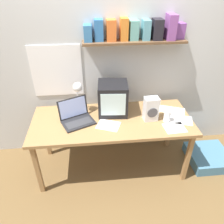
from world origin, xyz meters
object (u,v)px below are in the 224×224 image
(open_notebook, at_px, (175,128))
(floor_cushion, at_px, (208,157))
(juice_glass, at_px, (167,116))
(loose_paper_near_laptop, at_px, (172,110))
(laptop, at_px, (76,116))
(printed_handout, at_px, (108,125))
(space_heater, at_px, (151,109))
(desk_lamp, at_px, (78,91))
(loose_paper_near_monitor, at_px, (180,120))
(crt_monitor, at_px, (113,98))
(corner_desk, at_px, (112,124))

(open_notebook, bearing_deg, floor_cushion, 15.59)
(juice_glass, xyz_separation_m, loose_paper_near_laptop, (0.13, 0.21, -0.06))
(laptop, height_order, printed_handout, laptop)
(space_heater, distance_m, open_notebook, 0.31)
(desk_lamp, height_order, loose_paper_near_monitor, desk_lamp)
(laptop, height_order, space_heater, space_heater)
(laptop, bearing_deg, desk_lamp, 56.26)
(crt_monitor, distance_m, printed_handout, 0.32)
(corner_desk, height_order, desk_lamp, desk_lamp)
(corner_desk, distance_m, laptop, 0.41)
(corner_desk, xyz_separation_m, crt_monitor, (0.03, 0.15, 0.24))
(printed_handout, distance_m, floor_cushion, 1.45)
(printed_handout, bearing_deg, loose_paper_near_laptop, 16.04)
(crt_monitor, xyz_separation_m, open_notebook, (0.61, -0.37, -0.18))
(open_notebook, bearing_deg, corner_desk, 160.80)
(space_heater, height_order, printed_handout, space_heater)
(open_notebook, xyz_separation_m, floor_cushion, (0.61, 0.17, -0.65))
(loose_paper_near_laptop, height_order, open_notebook, same)
(floor_cushion, bearing_deg, juice_glass, -176.39)
(open_notebook, bearing_deg, desk_lamp, 156.89)
(loose_paper_near_monitor, bearing_deg, floor_cushion, 3.81)
(floor_cushion, bearing_deg, crt_monitor, 170.56)
(juice_glass, bearing_deg, floor_cushion, 3.61)
(corner_desk, distance_m, printed_handout, 0.13)
(crt_monitor, xyz_separation_m, juice_glass, (0.56, -0.24, -0.12))
(juice_glass, bearing_deg, loose_paper_near_monitor, 2.97)
(loose_paper_near_monitor, relative_size, printed_handout, 1.05)
(crt_monitor, distance_m, floor_cushion, 1.49)
(juice_glass, distance_m, loose_paper_near_monitor, 0.17)
(crt_monitor, distance_m, loose_paper_near_monitor, 0.78)
(space_heater, bearing_deg, loose_paper_near_monitor, -12.64)
(crt_monitor, height_order, open_notebook, crt_monitor)
(space_heater, bearing_deg, crt_monitor, 150.02)
(laptop, relative_size, floor_cushion, 0.83)
(floor_cushion, bearing_deg, loose_paper_near_monitor, -176.19)
(printed_handout, xyz_separation_m, floor_cushion, (1.30, 0.05, -0.65))
(crt_monitor, distance_m, laptop, 0.45)
(laptop, height_order, desk_lamp, desk_lamp)
(corner_desk, xyz_separation_m, floor_cushion, (1.25, -0.05, -0.59))
(laptop, relative_size, loose_paper_near_laptop, 1.24)
(corner_desk, height_order, loose_paper_near_laptop, loose_paper_near_laptop)
(loose_paper_near_monitor, height_order, open_notebook, same)
(juice_glass, bearing_deg, laptop, 173.49)
(corner_desk, bearing_deg, loose_paper_near_laptop, 9.35)
(desk_lamp, bearing_deg, space_heater, -29.83)
(printed_handout, height_order, open_notebook, same)
(desk_lamp, relative_size, juice_glass, 2.70)
(desk_lamp, xyz_separation_m, printed_handout, (0.31, -0.30, -0.27))
(juice_glass, relative_size, loose_paper_near_monitor, 0.47)
(laptop, distance_m, loose_paper_near_monitor, 1.14)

